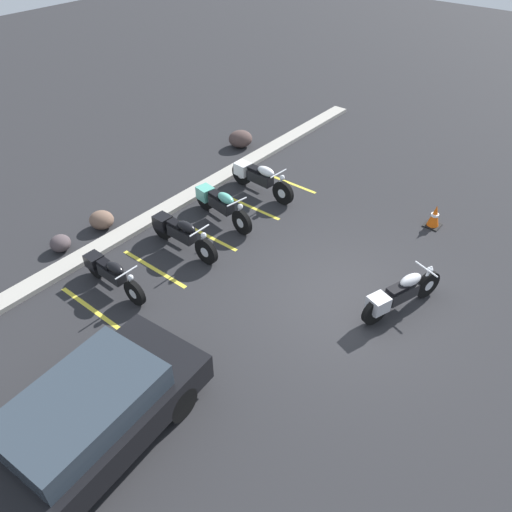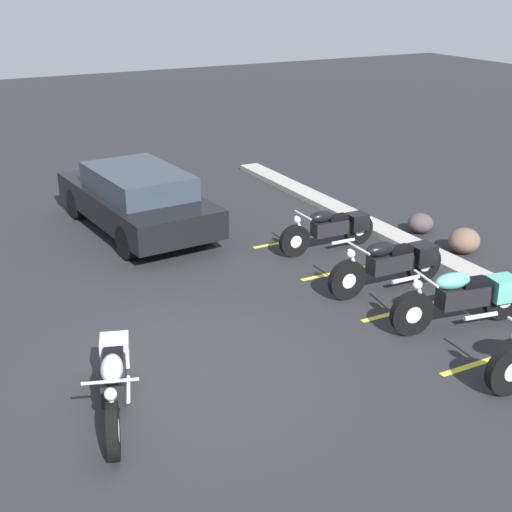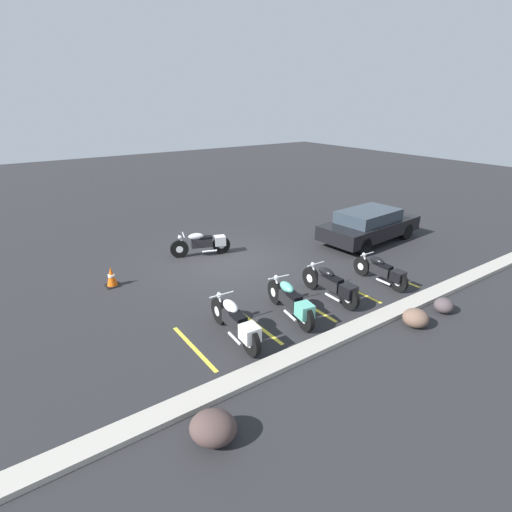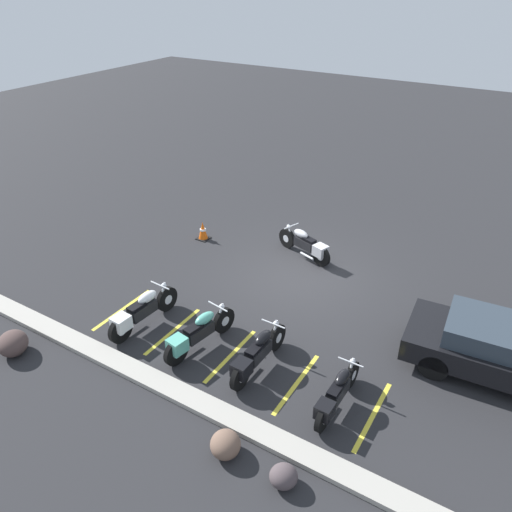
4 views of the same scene
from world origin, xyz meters
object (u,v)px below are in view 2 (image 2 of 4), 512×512
at_px(parked_bike_0, 332,228).
at_px(landscape_rock_0, 420,223).
at_px(parked_bike_1, 393,263).
at_px(motorcycle_silver_featured, 114,378).
at_px(landscape_rock_1, 464,241).
at_px(parked_bike_2, 466,297).
at_px(car_black, 137,198).

height_order(parked_bike_0, landscape_rock_0, parked_bike_0).
xyz_separation_m(parked_bike_0, parked_bike_1, (1.98, -0.14, 0.04)).
bearing_deg(landscape_rock_0, parked_bike_1, -49.36).
relative_size(motorcycle_silver_featured, landscape_rock_1, 3.33).
bearing_deg(parked_bike_0, motorcycle_silver_featured, 33.06).
distance_m(parked_bike_0, parked_bike_1, 1.99).
bearing_deg(parked_bike_1, parked_bike_0, -93.00).
relative_size(motorcycle_silver_featured, parked_bike_0, 1.03).
bearing_deg(parked_bike_2, parked_bike_1, -76.20).
height_order(parked_bike_1, parked_bike_2, parked_bike_2).
height_order(motorcycle_silver_featured, landscape_rock_0, motorcycle_silver_featured).
distance_m(parked_bike_1, car_black, 5.45).
bearing_deg(parked_bike_2, parked_bike_0, -81.01).
distance_m(motorcycle_silver_featured, landscape_rock_0, 8.01).
distance_m(landscape_rock_0, landscape_rock_1, 1.23).
bearing_deg(motorcycle_silver_featured, parked_bike_0, 140.76).
height_order(motorcycle_silver_featured, parked_bike_0, motorcycle_silver_featured).
distance_m(parked_bike_0, landscape_rock_0, 2.09).
distance_m(car_black, landscape_rock_0, 5.71).
bearing_deg(parked_bike_0, landscape_rock_0, 178.85).
bearing_deg(landscape_rock_0, parked_bike_0, -92.09).
bearing_deg(parked_bike_0, car_black, -42.73).
height_order(parked_bike_1, landscape_rock_0, parked_bike_1).
distance_m(parked_bike_0, car_black, 3.97).
bearing_deg(car_black, motorcycle_silver_featured, 154.02).
height_order(parked_bike_0, car_black, car_black).
bearing_deg(landscape_rock_1, landscape_rock_0, 179.96).
bearing_deg(parked_bike_2, landscape_rock_0, -111.85).
bearing_deg(landscape_rock_0, motorcycle_silver_featured, -66.28).
relative_size(parked_bike_1, landscape_rock_1, 3.51).
bearing_deg(landscape_rock_0, car_black, -119.63).
height_order(motorcycle_silver_featured, parked_bike_2, parked_bike_2).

